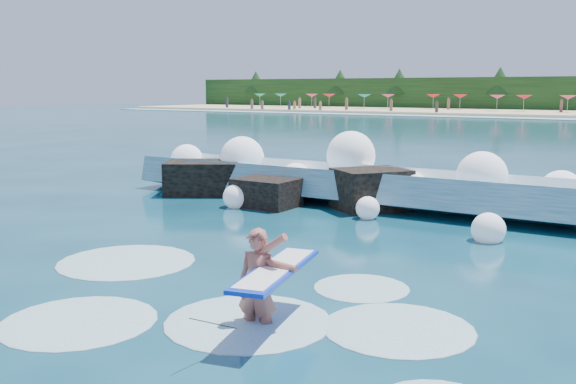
# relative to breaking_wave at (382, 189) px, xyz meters

# --- Properties ---
(ground) EXTENTS (200.00, 200.00, 0.00)m
(ground) POSITION_rel_breaking_wave_xyz_m (-1.12, -7.67, -0.49)
(ground) COLOR #082E40
(ground) RESTS_ON ground
(breaking_wave) EXTENTS (16.31, 2.62, 1.41)m
(breaking_wave) POSITION_rel_breaking_wave_xyz_m (0.00, 0.00, 0.00)
(breaking_wave) COLOR teal
(breaking_wave) RESTS_ON ground
(rock_cluster) EXTENTS (8.28, 3.08, 1.32)m
(rock_cluster) POSITION_rel_breaking_wave_xyz_m (-3.11, -1.11, -0.07)
(rock_cluster) COLOR black
(rock_cluster) RESTS_ON ground
(surfer_with_board) EXTENTS (1.13, 2.89, 1.69)m
(surfer_with_board) POSITION_rel_breaking_wave_xyz_m (2.47, -9.66, 0.13)
(surfer_with_board) COLOR #9C5648
(surfer_with_board) RESTS_ON ground
(wave_spray) EXTENTS (15.12, 4.49, 2.18)m
(wave_spray) POSITION_rel_breaking_wave_xyz_m (-0.71, -0.05, 0.48)
(wave_spray) COLOR white
(wave_spray) RESTS_ON ground
(surf_foam) EXTENTS (9.18, 5.57, 0.13)m
(surf_foam) POSITION_rel_breaking_wave_xyz_m (1.16, -9.20, -0.49)
(surf_foam) COLOR silver
(surf_foam) RESTS_ON ground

